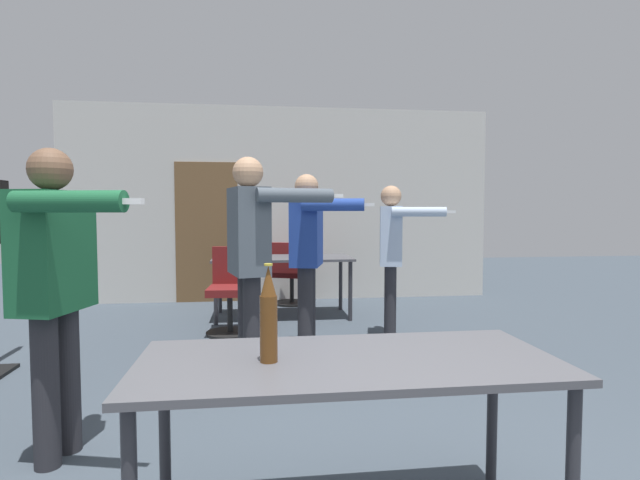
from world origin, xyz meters
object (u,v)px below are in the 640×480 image
object	(u,v)px
person_near_casual	(250,247)
office_chair_far_right	(231,293)
office_chair_near_pushed	(290,276)
beer_bottle	(269,316)
person_left_plaid	(308,246)
person_right_polo	(56,274)
person_far_watching	(392,246)

from	to	relation	value
person_near_casual	office_chair_far_right	xyz separation A→B (m)	(-0.24, 1.62, -0.62)
office_chair_near_pushed	beer_bottle	world-z (taller)	beer_bottle
person_left_plaid	office_chair_far_right	world-z (taller)	person_left_plaid
person_right_polo	office_chair_near_pushed	world-z (taller)	person_right_polo
office_chair_near_pushed	beer_bottle	xyz separation A→B (m)	(-0.44, -5.13, 0.52)
person_right_polo	office_chair_far_right	xyz separation A→B (m)	(0.78, 2.72, -0.56)
person_right_polo	person_far_watching	bearing A→B (deg)	146.93
person_left_plaid	person_right_polo	bearing A→B (deg)	-24.20
person_right_polo	person_near_casual	bearing A→B (deg)	151.71
person_far_watching	beer_bottle	bearing A→B (deg)	-10.03
person_near_casual	office_chair_near_pushed	bearing A→B (deg)	156.89
office_chair_near_pushed	person_left_plaid	bearing A→B (deg)	-68.81
office_chair_near_pushed	person_near_casual	bearing A→B (deg)	-78.56
person_left_plaid	beer_bottle	distance (m)	2.85
person_far_watching	beer_bottle	size ratio (longest dim) A/B	4.20
person_left_plaid	person_far_watching	world-z (taller)	person_left_plaid
office_chair_far_right	beer_bottle	xyz separation A→B (m)	(0.32, -3.60, 0.50)
person_right_polo	office_chair_far_right	distance (m)	2.88
office_chair_near_pushed	office_chair_far_right	bearing A→B (deg)	-95.57
person_left_plaid	beer_bottle	world-z (taller)	person_left_plaid
person_right_polo	office_chair_far_right	size ratio (longest dim) A/B	1.78
office_chair_near_pushed	office_chair_far_right	world-z (taller)	office_chair_far_right
person_left_plaid	person_right_polo	world-z (taller)	person_left_plaid
person_left_plaid	office_chair_near_pushed	distance (m)	2.39
person_near_casual	person_right_polo	bearing A→B (deg)	-56.34
person_far_watching	person_left_plaid	bearing A→B (deg)	-56.71
person_right_polo	office_chair_near_pushed	xyz separation A→B (m)	(1.54, 4.25, -0.59)
person_near_casual	person_far_watching	size ratio (longest dim) A/B	1.09
office_chair_near_pushed	person_far_watching	bearing A→B (deg)	-44.14
person_right_polo	office_chair_near_pushed	size ratio (longest dim) A/B	1.85
person_left_plaid	person_right_polo	size ratio (longest dim) A/B	1.01
office_chair_near_pushed	office_chair_far_right	size ratio (longest dim) A/B	0.96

